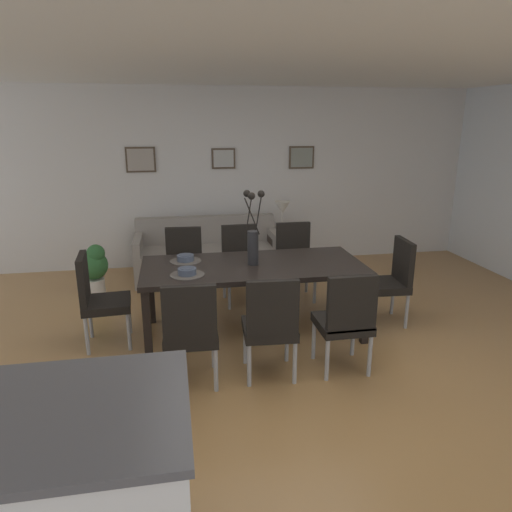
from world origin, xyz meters
The scene contains 25 objects.
ground_plane centered at (0.00, 0.00, 0.00)m, with size 9.00×9.00×0.00m, color #A87A47.
back_wall_panel centered at (0.00, 3.25, 1.30)m, with size 9.00×0.10×2.60m, color silver.
ceiling_panel centered at (0.00, 0.40, 2.64)m, with size 9.00×7.20×0.08m, color white.
dining_table centered at (-0.20, 0.69, 0.67)m, with size 2.20×0.99×0.74m.
dining_chair_near_left centered at (-0.87, -0.22, 0.51)m, with size 0.46×0.46×0.92m.
dining_chair_near_right centered at (-0.86, 1.58, 0.51)m, with size 0.46×0.46×0.92m.
dining_chair_far_left centered at (-0.21, -0.22, 0.51)m, with size 0.47×0.47×0.92m.
dining_chair_far_right centered at (-0.19, 1.60, 0.51)m, with size 0.46×0.46×0.92m.
dining_chair_mid_left centered at (0.44, -0.23, 0.51)m, with size 0.44×0.44×0.92m.
dining_chair_mid_right centered at (0.48, 1.61, 0.51)m, with size 0.45×0.45×0.92m.
dining_chair_head_west centered at (-1.71, 0.68, 0.51)m, with size 0.47×0.47×0.92m.
dining_chair_head_east centered at (1.31, 0.68, 0.51)m, with size 0.47×0.47×0.92m.
centerpiece_vase centered at (-0.20, 0.69, 1.02)m, with size 0.21×0.23×0.73m.
placemat_near_left centered at (-0.86, 0.46, 0.74)m, with size 0.32×0.32×0.01m, color #4C4742.
bowl_near_left centered at (-0.86, 0.46, 0.78)m, with size 0.17×0.17×0.07m.
placemat_near_right centered at (-0.86, 0.91, 0.74)m, with size 0.32×0.32×0.01m, color #4C4742.
bowl_near_right centered at (-0.86, 0.91, 0.78)m, with size 0.17×0.17×0.07m.
sofa centered at (-0.51, 2.61, 0.28)m, with size 1.98×0.84×0.80m.
side_table centered at (0.56, 2.63, 0.26)m, with size 0.36×0.36×0.52m, color black.
table_lamp centered at (0.56, 2.63, 0.89)m, with size 0.22×0.22×0.51m.
kitchen_island centered at (-1.57, -1.81, 0.46)m, with size 1.29×0.91×0.92m.
framed_picture_left centered at (-1.38, 3.18, 1.59)m, with size 0.41×0.03×0.35m.
framed_picture_center centered at (-0.20, 3.18, 1.59)m, with size 0.34×0.03×0.29m.
framed_picture_right centered at (0.98, 3.18, 1.59)m, with size 0.38×0.03×0.33m.
potted_plant centered at (-1.96, 2.06, 0.37)m, with size 0.36×0.36×0.67m.
Camera 1 is at (-0.95, -3.65, 2.11)m, focal length 32.36 mm.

